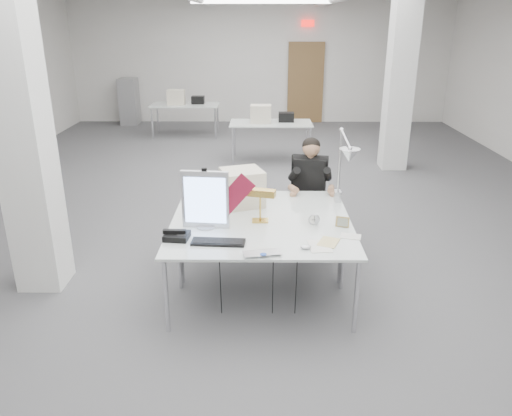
% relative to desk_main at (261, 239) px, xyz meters
% --- Properties ---
extents(room_shell, '(10.04, 14.04, 3.24)m').
position_rel_desk_main_xyz_m(room_shell, '(0.04, 2.63, 0.95)').
color(room_shell, '#4C4B4E').
rests_on(room_shell, ground).
extents(desk_main, '(1.80, 0.90, 0.02)m').
position_rel_desk_main_xyz_m(desk_main, '(0.00, 0.00, 0.00)').
color(desk_main, silver).
rests_on(desk_main, room_shell).
extents(desk_second, '(1.80, 0.90, 0.02)m').
position_rel_desk_main_xyz_m(desk_second, '(0.00, 0.90, 0.00)').
color(desk_second, silver).
rests_on(desk_second, room_shell).
extents(bg_desk_a, '(1.60, 0.80, 0.02)m').
position_rel_desk_main_xyz_m(bg_desk_a, '(0.20, 5.50, 0.00)').
color(bg_desk_a, silver).
rests_on(bg_desk_a, room_shell).
extents(bg_desk_b, '(1.60, 0.80, 0.02)m').
position_rel_desk_main_xyz_m(bg_desk_b, '(-1.80, 7.70, 0.00)').
color(bg_desk_b, silver).
rests_on(bg_desk_b, room_shell).
extents(filing_cabinet, '(0.45, 0.55, 1.20)m').
position_rel_desk_main_xyz_m(filing_cabinet, '(-3.50, 9.15, -0.14)').
color(filing_cabinet, gray).
rests_on(filing_cabinet, room_shell).
extents(office_chair, '(0.65, 0.65, 1.12)m').
position_rel_desk_main_xyz_m(office_chair, '(0.60, 1.62, -0.18)').
color(office_chair, black).
rests_on(office_chair, room_shell).
extents(seated_person, '(0.65, 0.75, 0.98)m').
position_rel_desk_main_xyz_m(seated_person, '(0.60, 1.57, 0.16)').
color(seated_person, black).
rests_on(seated_person, office_chair).
extents(monitor, '(0.46, 0.09, 0.57)m').
position_rel_desk_main_xyz_m(monitor, '(-0.54, 0.26, 0.30)').
color(monitor, silver).
rests_on(monitor, desk_main).
extents(pennant, '(0.41, 0.09, 0.45)m').
position_rel_desk_main_xyz_m(pennant, '(-0.26, 0.22, 0.35)').
color(pennant, maroon).
rests_on(pennant, monitor).
extents(keyboard, '(0.49, 0.19, 0.02)m').
position_rel_desk_main_xyz_m(keyboard, '(-0.39, -0.12, 0.02)').
color(keyboard, black).
rests_on(keyboard, desk_main).
extents(laptop, '(0.36, 0.27, 0.03)m').
position_rel_desk_main_xyz_m(laptop, '(0.02, -0.40, 0.03)').
color(laptop, '#B6B7BB').
rests_on(laptop, desk_main).
extents(mouse, '(0.11, 0.08, 0.04)m').
position_rel_desk_main_xyz_m(mouse, '(0.39, -0.23, 0.03)').
color(mouse, silver).
rests_on(mouse, desk_main).
extents(bankers_lamp, '(0.34, 0.20, 0.36)m').
position_rel_desk_main_xyz_m(bankers_lamp, '(-0.01, 0.40, 0.19)').
color(bankers_lamp, gold).
rests_on(bankers_lamp, desk_main).
extents(desk_phone, '(0.24, 0.22, 0.06)m').
position_rel_desk_main_xyz_m(desk_phone, '(-0.78, -0.03, 0.04)').
color(desk_phone, black).
rests_on(desk_phone, desk_main).
extents(picture_frame_left, '(0.15, 0.08, 0.11)m').
position_rel_desk_main_xyz_m(picture_frame_left, '(-0.64, 0.37, 0.07)').
color(picture_frame_left, '#AB8C49').
rests_on(picture_frame_left, desk_main).
extents(picture_frame_right, '(0.13, 0.07, 0.10)m').
position_rel_desk_main_xyz_m(picture_frame_right, '(0.79, 0.27, 0.06)').
color(picture_frame_right, '#AC8E4A').
rests_on(picture_frame_right, desk_main).
extents(desk_clock, '(0.12, 0.07, 0.11)m').
position_rel_desk_main_xyz_m(desk_clock, '(0.52, 0.33, 0.06)').
color(desk_clock, '#B9B9BE').
rests_on(desk_clock, desk_main).
extents(paper_stack_a, '(0.21, 0.28, 0.01)m').
position_rel_desk_main_xyz_m(paper_stack_a, '(0.52, -0.18, 0.02)').
color(paper_stack_a, white).
rests_on(paper_stack_a, desk_main).
extents(paper_stack_b, '(0.24, 0.27, 0.01)m').
position_rel_desk_main_xyz_m(paper_stack_b, '(0.61, -0.10, 0.02)').
color(paper_stack_b, '#D5C27F').
rests_on(paper_stack_b, desk_main).
extents(paper_stack_c, '(0.21, 0.17, 0.01)m').
position_rel_desk_main_xyz_m(paper_stack_c, '(0.83, 0.04, 0.02)').
color(paper_stack_c, silver).
rests_on(paper_stack_c, desk_main).
extents(beige_monitor, '(0.52, 0.51, 0.39)m').
position_rel_desk_main_xyz_m(beige_monitor, '(-0.20, 0.89, 0.21)').
color(beige_monitor, beige).
rests_on(beige_monitor, desk_second).
extents(architect_lamp, '(0.26, 0.67, 0.84)m').
position_rel_desk_main_xyz_m(architect_lamp, '(0.85, 0.75, 0.43)').
color(architect_lamp, silver).
rests_on(architect_lamp, desk_second).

